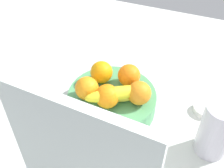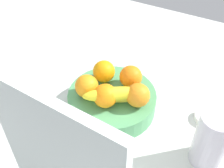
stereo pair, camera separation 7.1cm
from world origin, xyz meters
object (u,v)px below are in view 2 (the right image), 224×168
fruit_bowl (112,101)px  orange_front_left (104,71)px  orange_back_right (131,77)px  jar_lid (206,118)px  orange_front_right (87,86)px  orange_center (105,96)px  orange_back_left (138,95)px  banana_bunch (111,95)px  cutting_board (61,167)px  thermos_tumbler (211,140)px

fruit_bowl → orange_front_left: orange_front_left is taller
orange_back_right → jar_lid: bearing=-172.1°
orange_front_right → fruit_bowl: bearing=-147.8°
orange_center → orange_back_left: (-7.85, -4.71, 0.00)cm
orange_front_right → banana_bunch: (-7.81, -0.78, -0.36)cm
jar_lid → cutting_board: bearing=65.2°
orange_back_right → thermos_tumbler: size_ratio=0.42×
banana_bunch → jar_lid: 29.50cm
orange_front_right → orange_front_left: bearing=-96.2°
jar_lid → thermos_tumbler: bearing=104.0°
orange_front_right → cutting_board: cutting_board is taller
cutting_board → thermos_tumbler: size_ratio=2.21×
banana_bunch → jar_lid: size_ratio=2.70×
orange_back_right → cutting_board: (-4.44, 38.67, 8.55)cm
thermos_tumbler → banana_bunch: bearing=-1.8°
orange_center → cutting_board: 29.87cm
fruit_bowl → thermos_tumbler: thermos_tumbler is taller
orange_center → thermos_tumbler: thermos_tumbler is taller
orange_back_right → thermos_tumbler: 29.16cm
orange_front_left → cutting_board: cutting_board is taller
orange_back_right → cutting_board: size_ratio=0.19×
orange_front_right → jar_lid: size_ratio=1.03×
orange_center → orange_front_right: bearing=-6.8°
fruit_bowl → orange_back_right: orange_back_right is taller
banana_bunch → cutting_board: bearing=101.4°
banana_bunch → fruit_bowl: bearing=-63.5°
orange_front_left → orange_front_right: (0.90, 8.33, 0.00)cm
banana_bunch → thermos_tumbler: 28.76cm
orange_front_right → orange_back_right: size_ratio=1.00×
orange_center → orange_back_right: same height
fruit_bowl → orange_front_right: 9.80cm
orange_front_left → jar_lid: 33.76cm
orange_front_right → banana_bunch: orange_front_right is taller
orange_front_right → orange_back_left: same height
cutting_board → thermos_tumbler: bearing=-125.0°
fruit_bowl → banana_bunch: (-1.57, 3.16, 6.10)cm
fruit_bowl → orange_back_left: bearing=179.8°
orange_front_left → orange_front_right: bearing=83.8°
fruit_bowl → orange_center: size_ratio=3.87×
fruit_bowl → banana_bunch: 7.05cm
cutting_board → jar_lid: size_ratio=5.34×
orange_front_left → orange_center: 10.83cm
jar_lid → banana_bunch: bearing=26.5°
orange_front_left → cutting_board: size_ratio=0.19×
cutting_board → jar_lid: bearing=-111.1°
orange_center → banana_bunch: size_ratio=0.38×
orange_back_left → cutting_board: cutting_board is taller
banana_bunch → thermos_tumbler: thermos_tumbler is taller
cutting_board → thermos_tumbler: (-22.83, -28.41, -9.86)cm
orange_center → cutting_board: bearing=104.1°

